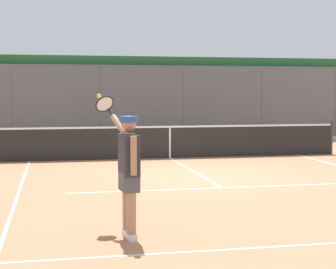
{
  "coord_description": "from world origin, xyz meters",
  "views": [
    {
      "loc": [
        3.38,
        12.52,
        1.97
      ],
      "look_at": [
        0.96,
        0.75,
        1.05
      ],
      "focal_mm": 59.6,
      "sensor_mm": 36.0,
      "label": 1
    }
  ],
  "objects": [
    {
      "name": "fence_backdrop",
      "position": [
        0.0,
        -9.51,
        1.66
      ],
      "size": [
        19.36,
        1.37,
        3.36
      ],
      "color": "#565B60",
      "rests_on": "ground"
    },
    {
      "name": "ground_plane",
      "position": [
        0.0,
        0.0,
        0.0
      ],
      "size": [
        60.0,
        60.0,
        0.0
      ],
      "primitive_type": "plane",
      "color": "#B27551"
    },
    {
      "name": "tennis_net",
      "position": [
        0.0,
        -3.65,
        0.49
      ],
      "size": [
        10.54,
        0.09,
        1.07
      ],
      "color": "#2D2D2D",
      "rests_on": "ground"
    },
    {
      "name": "court_line_markings",
      "position": [
        0.0,
        1.95,
        0.0
      ],
      "size": [
        8.2,
        9.65,
        0.01
      ],
      "color": "white",
      "rests_on": "ground"
    },
    {
      "name": "tennis_player",
      "position": [
        2.4,
        5.13,
        0.97
      ],
      "size": [
        0.55,
        1.36,
        1.95
      ],
      "rotation": [
        0.0,
        0.0,
        -1.49
      ],
      "color": "silver",
      "rests_on": "ground"
    }
  ]
}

